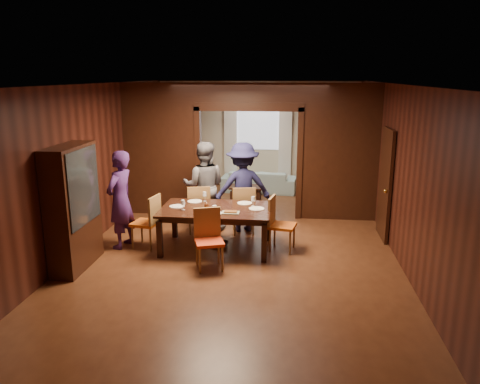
# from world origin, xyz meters

# --- Properties ---
(floor) EXTENTS (9.00, 9.00, 0.00)m
(floor) POSITION_xyz_m (0.00, 0.00, 0.00)
(floor) COLOR #512916
(floor) RESTS_ON ground
(ceiling) EXTENTS (5.50, 9.00, 0.02)m
(ceiling) POSITION_xyz_m (0.00, 0.00, 2.90)
(ceiling) COLOR silver
(ceiling) RESTS_ON room_walls
(room_walls) EXTENTS (5.52, 9.01, 2.90)m
(room_walls) POSITION_xyz_m (0.00, 1.89, 1.51)
(room_walls) COLOR black
(room_walls) RESTS_ON floor
(person_purple) EXTENTS (0.57, 0.73, 1.77)m
(person_purple) POSITION_xyz_m (-2.11, -0.54, 0.89)
(person_purple) COLOR #3E1F5B
(person_purple) RESTS_ON floor
(person_grey) EXTENTS (0.90, 0.72, 1.79)m
(person_grey) POSITION_xyz_m (-0.80, 0.61, 0.89)
(person_grey) COLOR #5B5B62
(person_grey) RESTS_ON floor
(person_navy) EXTENTS (1.30, 0.98, 1.78)m
(person_navy) POSITION_xyz_m (-0.03, 0.62, 0.89)
(person_navy) COLOR #191A40
(person_navy) RESTS_ON floor
(sofa) EXTENTS (2.02, 0.93, 0.57)m
(sofa) POSITION_xyz_m (0.08, 3.85, 0.29)
(sofa) COLOR #9CC5CD
(sofa) RESTS_ON floor
(serving_bowl) EXTENTS (0.30, 0.30, 0.07)m
(serving_bowl) POSITION_xyz_m (-0.34, -0.35, 0.80)
(serving_bowl) COLOR black
(serving_bowl) RESTS_ON dining_table
(dining_table) EXTENTS (1.95, 1.21, 0.76)m
(dining_table) POSITION_xyz_m (-0.39, -0.47, 0.38)
(dining_table) COLOR black
(dining_table) RESTS_ON floor
(coffee_table) EXTENTS (0.80, 0.50, 0.40)m
(coffee_table) POSITION_xyz_m (-0.17, 2.75, 0.20)
(coffee_table) COLOR black
(coffee_table) RESTS_ON floor
(chair_left) EXTENTS (0.51, 0.51, 0.97)m
(chair_left) POSITION_xyz_m (-1.68, -0.51, 0.48)
(chair_left) COLOR #D55B14
(chair_left) RESTS_ON floor
(chair_right) EXTENTS (0.52, 0.52, 0.97)m
(chair_right) POSITION_xyz_m (0.79, -0.41, 0.48)
(chair_right) COLOR #C35112
(chair_right) RESTS_ON floor
(chair_far_l) EXTENTS (0.53, 0.53, 0.97)m
(chair_far_l) POSITION_xyz_m (-0.88, 0.42, 0.48)
(chair_far_l) COLOR #F13B16
(chair_far_l) RESTS_ON floor
(chair_far_r) EXTENTS (0.51, 0.51, 0.97)m
(chair_far_r) POSITION_xyz_m (0.01, 0.44, 0.48)
(chair_far_r) COLOR #F04E16
(chair_far_r) RESTS_ON floor
(chair_near) EXTENTS (0.56, 0.56, 0.97)m
(chair_near) POSITION_xyz_m (-0.36, -1.35, 0.48)
(chair_near) COLOR red
(chair_near) RESTS_ON floor
(hutch) EXTENTS (0.40, 1.20, 2.00)m
(hutch) POSITION_xyz_m (-2.53, -1.50, 1.00)
(hutch) COLOR black
(hutch) RESTS_ON floor
(door_right) EXTENTS (0.06, 0.90, 2.10)m
(door_right) POSITION_xyz_m (2.70, 0.50, 1.05)
(door_right) COLOR black
(door_right) RESTS_ON floor
(window_far) EXTENTS (1.20, 0.03, 1.30)m
(window_far) POSITION_xyz_m (0.00, 4.44, 1.70)
(window_far) COLOR silver
(window_far) RESTS_ON back_wall
(curtain_left) EXTENTS (0.35, 0.06, 2.40)m
(curtain_left) POSITION_xyz_m (-0.75, 4.40, 1.25)
(curtain_left) COLOR white
(curtain_left) RESTS_ON back_wall
(curtain_right) EXTENTS (0.35, 0.06, 2.40)m
(curtain_right) POSITION_xyz_m (0.75, 4.40, 1.25)
(curtain_right) COLOR white
(curtain_right) RESTS_ON back_wall
(plate_left) EXTENTS (0.27, 0.27, 0.01)m
(plate_left) POSITION_xyz_m (-1.10, -0.45, 0.77)
(plate_left) COLOR silver
(plate_left) RESTS_ON dining_table
(plate_far_l) EXTENTS (0.27, 0.27, 0.01)m
(plate_far_l) POSITION_xyz_m (-0.85, -0.08, 0.77)
(plate_far_l) COLOR white
(plate_far_l) RESTS_ON dining_table
(plate_far_r) EXTENTS (0.27, 0.27, 0.01)m
(plate_far_r) POSITION_xyz_m (0.09, -0.10, 0.77)
(plate_far_r) COLOR white
(plate_far_r) RESTS_ON dining_table
(plate_right) EXTENTS (0.27, 0.27, 0.01)m
(plate_right) POSITION_xyz_m (0.33, -0.44, 0.77)
(plate_right) COLOR white
(plate_right) RESTS_ON dining_table
(plate_near) EXTENTS (0.27, 0.27, 0.01)m
(plate_near) POSITION_xyz_m (-0.36, -0.80, 0.77)
(plate_near) COLOR silver
(plate_near) RESTS_ON dining_table
(platter_a) EXTENTS (0.30, 0.20, 0.04)m
(platter_a) POSITION_xyz_m (-0.45, -0.59, 0.78)
(platter_a) COLOR gray
(platter_a) RESTS_ON dining_table
(platter_b) EXTENTS (0.30, 0.20, 0.04)m
(platter_b) POSITION_xyz_m (-0.09, -0.74, 0.78)
(platter_b) COLOR gray
(platter_b) RESTS_ON dining_table
(wineglass_left) EXTENTS (0.08, 0.08, 0.18)m
(wineglass_left) POSITION_xyz_m (-0.94, -0.64, 0.85)
(wineglass_left) COLOR silver
(wineglass_left) RESTS_ON dining_table
(wineglass_far) EXTENTS (0.08, 0.08, 0.18)m
(wineglass_far) POSITION_xyz_m (-0.67, -0.03, 0.85)
(wineglass_far) COLOR white
(wineglass_far) RESTS_ON dining_table
(wineglass_right) EXTENTS (0.08, 0.08, 0.18)m
(wineglass_right) POSITION_xyz_m (0.26, -0.27, 0.85)
(wineglass_right) COLOR white
(wineglass_right) RESTS_ON dining_table
(tumbler) EXTENTS (0.07, 0.07, 0.14)m
(tumbler) POSITION_xyz_m (-0.36, -0.79, 0.83)
(tumbler) COLOR silver
(tumbler) RESTS_ON dining_table
(condiment_jar) EXTENTS (0.08, 0.08, 0.11)m
(condiment_jar) POSITION_xyz_m (-0.55, -0.53, 0.82)
(condiment_jar) COLOR #4D2512
(condiment_jar) RESTS_ON dining_table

